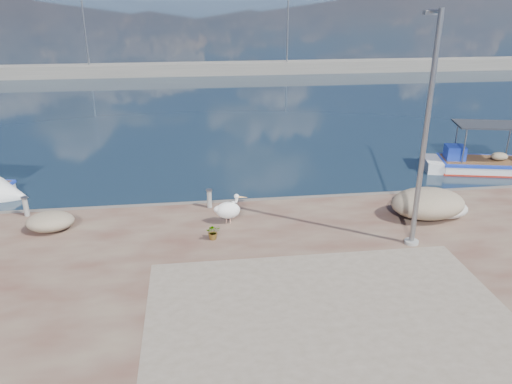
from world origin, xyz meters
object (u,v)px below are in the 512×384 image
at_px(boat_right, 481,167).
at_px(pelican, 229,210).
at_px(lamp_post, 424,142).
at_px(bollard_near, 209,198).

bearing_deg(boat_right, pelican, -143.94).
distance_m(boat_right, pelican, 13.53).
bearing_deg(lamp_post, bollard_near, 149.47).
xyz_separation_m(pelican, bollard_near, (-0.59, 1.46, -0.12)).
distance_m(pelican, bollard_near, 1.58).
xyz_separation_m(pelican, lamp_post, (5.61, -2.20, 2.79)).
xyz_separation_m(boat_right, lamp_post, (-6.82, -7.50, 3.59)).
distance_m(lamp_post, bollard_near, 7.76).
distance_m(boat_right, lamp_post, 10.75).
xyz_separation_m(lamp_post, bollard_near, (-6.20, 3.66, -2.92)).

